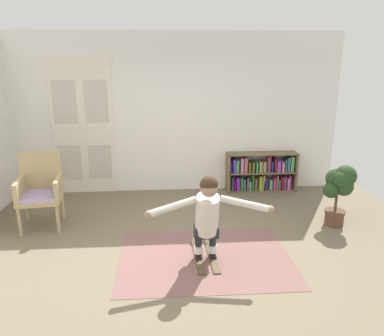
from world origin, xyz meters
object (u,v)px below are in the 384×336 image
Objects in this scene: potted_plant at (340,186)px; person_skier at (207,213)px; bookshelf at (261,173)px; skis_pair at (205,255)px; wicker_chair at (40,188)px.

person_skier is (-2.10, -1.03, 0.07)m from potted_plant.
bookshelf is 1.78m from potted_plant.
bookshelf is at bearing 61.59° from skis_pair.
bookshelf is at bearing 63.23° from person_skier.
potted_plant is at bearing -3.66° from wicker_chair.
person_skier is (-1.31, -2.60, 0.33)m from bookshelf.
person_skier reaches higher than bookshelf.
skis_pair is at bearing -26.14° from wicker_chair.
bookshelf is 3.89m from wicker_chair.
person_skier is at bearing -88.19° from skis_pair.
skis_pair is at bearing -157.65° from potted_plant.
bookshelf is 1.20× the size of wicker_chair.
wicker_chair is at bearing 153.86° from skis_pair.
potted_plant reaches higher than bookshelf.
bookshelf is 1.43× the size of potted_plant.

